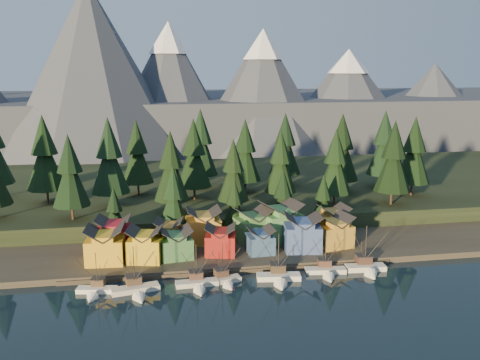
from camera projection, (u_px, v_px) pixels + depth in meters
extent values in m
plane|color=black|center=(242.00, 300.00, 112.87)|extent=(500.00, 500.00, 0.00)
cube|color=#312D24|center=(217.00, 238.00, 151.22)|extent=(400.00, 50.00, 1.50)
cube|color=black|center=(199.00, 190.00, 198.89)|extent=(420.00, 100.00, 6.00)
cube|color=#413A2E|center=(230.00, 269.00, 128.65)|extent=(80.00, 4.00, 1.00)
cube|color=#444B57|center=(175.00, 119.00, 340.77)|extent=(560.00, 160.00, 30.00)
cone|color=#444B57|center=(91.00, 73.00, 269.05)|extent=(100.00, 100.00, 90.00)
cone|color=#444B57|center=(170.00, 89.00, 295.07)|extent=(80.00, 80.00, 72.00)
cone|color=white|center=(168.00, 38.00, 289.32)|extent=(22.40, 22.40, 17.28)
cone|color=#444B57|center=(263.00, 93.00, 292.43)|extent=(84.00, 84.00, 68.00)
cone|color=white|center=(263.00, 44.00, 287.00)|extent=(23.52, 23.52, 16.32)
cone|color=#444B57|center=(347.00, 99.00, 318.23)|extent=(92.00, 92.00, 58.00)
cone|color=white|center=(349.00, 61.00, 313.60)|extent=(25.76, 25.76, 13.92)
cone|color=#444B57|center=(432.00, 104.00, 336.97)|extent=(88.00, 88.00, 50.00)
cube|color=white|center=(97.00, 291.00, 117.07)|extent=(8.98, 4.15, 1.41)
cone|color=white|center=(91.00, 300.00, 112.43)|extent=(3.12, 3.38, 2.64)
cube|color=black|center=(97.00, 293.00, 117.18)|extent=(9.20, 4.23, 0.31)
cube|color=#4B3928|center=(98.00, 282.00, 118.33)|extent=(3.24, 3.10, 1.58)
cube|color=#2A2827|center=(98.00, 278.00, 118.15)|extent=(3.44, 3.30, 0.18)
cylinder|color=black|center=(96.00, 270.00, 116.61)|extent=(0.16, 0.16, 7.91)
cylinder|color=black|center=(100.00, 274.00, 119.82)|extent=(0.12, 0.12, 3.87)
cube|color=beige|center=(135.00, 290.00, 117.29)|extent=(10.85, 5.04, 1.61)
cone|color=beige|center=(141.00, 300.00, 112.07)|extent=(3.67, 4.10, 3.02)
cube|color=black|center=(136.00, 292.00, 117.42)|extent=(11.11, 5.14, 0.35)
cube|color=brown|center=(134.00, 280.00, 118.71)|extent=(3.76, 3.60, 1.81)
cube|color=#2A2827|center=(133.00, 276.00, 118.49)|extent=(4.00, 3.84, 0.20)
cylinder|color=black|center=(134.00, 266.00, 116.76)|extent=(0.18, 0.18, 9.07)
cylinder|color=black|center=(131.00, 271.00, 120.38)|extent=(0.14, 0.14, 4.43)
cube|color=beige|center=(197.00, 284.00, 120.58)|extent=(9.73, 3.27, 1.50)
cone|color=beige|center=(200.00, 293.00, 115.55)|extent=(2.97, 3.41, 2.82)
cube|color=black|center=(197.00, 286.00, 120.70)|extent=(9.97, 3.33, 0.33)
cube|color=brown|center=(196.00, 275.00, 121.95)|extent=(3.14, 2.96, 1.69)
cube|color=#2A2827|center=(196.00, 271.00, 121.76)|extent=(3.33, 3.15, 0.19)
cylinder|color=black|center=(196.00, 262.00, 120.10)|extent=(0.17, 0.17, 8.45)
cylinder|color=black|center=(194.00, 266.00, 123.58)|extent=(0.13, 0.13, 4.13)
cube|color=beige|center=(223.00, 281.00, 122.40)|extent=(8.43, 4.30, 1.43)
cone|color=beige|center=(230.00, 288.00, 118.40)|extent=(3.20, 3.24, 2.69)
cube|color=black|center=(223.00, 283.00, 122.51)|extent=(8.63, 4.38, 0.31)
cube|color=#4A3327|center=(221.00, 273.00, 123.44)|extent=(3.36, 3.22, 1.61)
cube|color=#2A2827|center=(221.00, 269.00, 123.25)|extent=(3.57, 3.44, 0.18)
cylinder|color=black|center=(222.00, 261.00, 121.86)|extent=(0.16, 0.16, 8.07)
cylinder|color=black|center=(219.00, 265.00, 124.69)|extent=(0.13, 0.13, 3.94)
cube|color=silver|center=(279.00, 278.00, 123.95)|extent=(10.43, 4.49, 1.72)
cone|color=silver|center=(281.00, 287.00, 118.54)|extent=(3.64, 3.83, 3.23)
cube|color=black|center=(279.00, 280.00, 124.09)|extent=(10.68, 4.58, 0.38)
cube|color=#423423|center=(278.00, 268.00, 125.41)|extent=(3.83, 3.64, 1.94)
cube|color=#2A2827|center=(278.00, 264.00, 125.18)|extent=(4.07, 3.88, 0.22)
cylinder|color=black|center=(279.00, 254.00, 123.37)|extent=(0.19, 0.19, 9.68)
cylinder|color=black|center=(277.00, 259.00, 127.14)|extent=(0.15, 0.15, 4.73)
cube|color=beige|center=(325.00, 271.00, 127.99)|extent=(9.96, 4.12, 1.54)
cone|color=beige|center=(330.00, 280.00, 122.80)|extent=(3.29, 3.65, 2.88)
cube|color=black|center=(325.00, 273.00, 128.11)|extent=(10.20, 4.20, 0.34)
cube|color=brown|center=(324.00, 263.00, 129.40)|extent=(3.42, 3.26, 1.73)
cube|color=#2A2827|center=(324.00, 259.00, 129.20)|extent=(3.64, 3.47, 0.19)
cylinder|color=black|center=(326.00, 250.00, 127.50)|extent=(0.17, 0.17, 8.64)
cylinder|color=black|center=(323.00, 255.00, 131.08)|extent=(0.13, 0.13, 4.22)
cube|color=silver|center=(366.00, 269.00, 129.54)|extent=(9.75, 3.98, 1.75)
cone|color=silver|center=(373.00, 277.00, 124.46)|extent=(3.51, 3.49, 3.27)
cube|color=black|center=(365.00, 271.00, 129.68)|extent=(9.99, 4.05, 0.38)
cube|color=#472F25|center=(364.00, 259.00, 130.88)|extent=(3.73, 3.53, 1.96)
cube|color=#2A2827|center=(364.00, 255.00, 130.65)|extent=(3.96, 3.76, 0.22)
cylinder|color=black|center=(366.00, 245.00, 128.90)|extent=(0.20, 0.20, 9.82)
cylinder|color=black|center=(361.00, 251.00, 132.49)|extent=(0.15, 0.15, 4.80)
cube|color=gold|center=(106.00, 250.00, 129.98)|extent=(9.55, 8.52, 6.17)
cube|color=gold|center=(105.00, 236.00, 129.20)|extent=(5.51, 8.06, 1.26)
cube|color=gold|center=(145.00, 249.00, 131.10)|extent=(9.51, 8.82, 5.89)
cube|color=gold|center=(145.00, 236.00, 130.37)|extent=(5.90, 7.90, 1.15)
cube|color=#3D713E|center=(176.00, 248.00, 133.35)|extent=(8.65, 8.20, 5.19)
cube|color=#3D713E|center=(175.00, 236.00, 132.70)|extent=(5.15, 7.61, 1.10)
cube|color=maroon|center=(221.00, 244.00, 135.62)|extent=(8.76, 8.08, 5.32)
cube|color=maroon|center=(221.00, 232.00, 134.95)|extent=(5.42, 7.24, 1.06)
cube|color=#335078|center=(260.00, 244.00, 136.86)|extent=(6.83, 6.83, 4.68)
cube|color=#335078|center=(260.00, 233.00, 136.27)|extent=(3.88, 6.57, 0.92)
cube|color=#385086|center=(302.00, 238.00, 138.49)|extent=(10.07, 8.82, 6.74)
cube|color=#385086|center=(303.00, 223.00, 137.64)|extent=(5.96, 8.14, 1.29)
cube|color=#BC8E30|center=(334.00, 236.00, 141.70)|extent=(9.89, 9.07, 5.86)
cube|color=#BC8E30|center=(334.00, 223.00, 140.97)|extent=(6.11, 8.12, 1.20)
cube|color=#A31925|center=(114.00, 240.00, 137.22)|extent=(9.25, 8.40, 6.64)
cube|color=#A31925|center=(113.00, 225.00, 136.40)|extent=(5.41, 7.87, 1.20)
cube|color=olive|center=(169.00, 238.00, 139.53)|extent=(8.24, 7.89, 5.74)
cube|color=olive|center=(169.00, 226.00, 138.83)|extent=(5.10, 7.13, 0.99)
cube|color=#B8882F|center=(204.00, 230.00, 144.69)|extent=(9.02, 7.69, 6.73)
cube|color=#B8882F|center=(203.00, 216.00, 143.85)|extent=(4.98, 7.51, 1.26)
cube|color=#41743F|center=(253.00, 230.00, 145.95)|extent=(10.43, 9.30, 6.26)
cube|color=#41743F|center=(253.00, 217.00, 145.16)|extent=(6.52, 8.16, 1.25)
cube|color=#4B8749|center=(280.00, 227.00, 146.47)|extent=(11.65, 10.85, 7.65)
cube|color=#4B8749|center=(281.00, 211.00, 145.52)|extent=(7.31, 9.62, 1.38)
cube|color=olive|center=(333.00, 226.00, 149.47)|extent=(8.40, 7.95, 6.43)
cube|color=olive|center=(333.00, 213.00, 148.68)|extent=(4.84, 7.55, 1.11)
cylinder|color=#332319|center=(48.00, 196.00, 168.06)|extent=(0.70, 0.70, 4.93)
cone|color=black|center=(45.00, 162.00, 165.82)|extent=(12.04, 12.04, 16.97)
cone|color=black|center=(43.00, 134.00, 163.97)|extent=(8.21, 8.21, 12.31)
cylinder|color=#332319|center=(73.00, 212.00, 150.57)|extent=(0.70, 0.70, 4.28)
cone|color=black|center=(70.00, 180.00, 148.62)|extent=(10.45, 10.45, 14.73)
cone|color=black|center=(69.00, 153.00, 147.03)|extent=(7.13, 7.13, 10.69)
cylinder|color=#332319|center=(111.00, 199.00, 163.76)|extent=(0.70, 0.70, 4.87)
cone|color=black|center=(110.00, 165.00, 161.54)|extent=(11.90, 11.90, 16.77)
cone|color=black|center=(108.00, 137.00, 159.72)|extent=(8.12, 8.12, 12.17)
cylinder|color=#332319|center=(138.00, 188.00, 179.61)|extent=(0.70, 0.70, 4.44)
cone|color=black|center=(137.00, 160.00, 177.59)|extent=(10.85, 10.85, 15.29)
cone|color=black|center=(136.00, 136.00, 175.93)|extent=(7.40, 7.40, 11.10)
cylinder|color=#332319|center=(172.00, 206.00, 157.25)|extent=(0.70, 0.70, 4.30)
cone|color=black|center=(171.00, 175.00, 155.29)|extent=(10.52, 10.52, 14.82)
cone|color=black|center=(170.00, 149.00, 153.68)|extent=(7.17, 7.17, 10.75)
cylinder|color=#332319|center=(195.00, 192.00, 173.02)|extent=(0.70, 0.70, 4.63)
cone|color=black|center=(194.00, 162.00, 170.91)|extent=(11.32, 11.32, 15.95)
cone|color=black|center=(193.00, 136.00, 169.18)|extent=(7.72, 7.72, 11.58)
cylinder|color=#332319|center=(233.00, 205.00, 158.43)|extent=(0.70, 0.70, 3.86)
cone|color=black|center=(233.00, 178.00, 156.67)|extent=(9.43, 9.43, 13.29)
cone|color=black|center=(233.00, 155.00, 155.23)|extent=(6.43, 6.43, 9.65)
cylinder|color=#332319|center=(245.00, 186.00, 182.84)|extent=(0.70, 0.70, 4.43)
cone|color=black|center=(245.00, 158.00, 180.82)|extent=(10.83, 10.83, 15.26)
cone|color=black|center=(245.00, 135.00, 179.16)|extent=(7.39, 7.39, 11.08)
cylinder|color=#332319|center=(280.00, 197.00, 167.87)|extent=(0.70, 0.70, 4.09)
cone|color=black|center=(280.00, 170.00, 166.00)|extent=(9.99, 9.99, 14.08)
cone|color=black|center=(281.00, 146.00, 164.47)|extent=(6.81, 6.81, 10.22)
cylinder|color=#332319|center=(284.00, 179.00, 193.24)|extent=(0.70, 0.70, 4.62)
cone|color=black|center=(285.00, 152.00, 191.13)|extent=(11.29, 11.29, 15.90)
cone|color=black|center=(285.00, 129.00, 189.41)|extent=(7.70, 7.70, 11.54)
cylinder|color=#332319|center=(334.00, 199.00, 165.76)|extent=(0.70, 0.70, 4.21)
cone|color=black|center=(335.00, 170.00, 163.84)|extent=(10.30, 10.30, 14.51)
cone|color=black|center=(336.00, 146.00, 162.26)|extent=(7.02, 7.02, 10.53)
cylinder|color=#332319|center=(340.00, 186.00, 182.46)|extent=(0.70, 0.70, 4.75)
cone|color=black|center=(341.00, 156.00, 180.30)|extent=(11.62, 11.62, 16.37)
cone|color=black|center=(342.00, 131.00, 178.52)|extent=(7.92, 7.92, 11.88)
cylinder|color=#332319|center=(391.00, 197.00, 166.85)|extent=(0.70, 0.70, 4.64)
cone|color=black|center=(393.00, 166.00, 164.73)|extent=(11.34, 11.34, 15.97)
cone|color=black|center=(395.00, 139.00, 163.00)|extent=(7.73, 7.73, 11.59)
cylinder|color=#332319|center=(382.00, 180.00, 191.29)|extent=(0.70, 0.70, 4.81)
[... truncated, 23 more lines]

